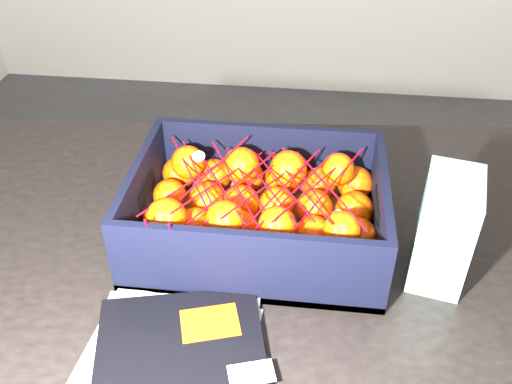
# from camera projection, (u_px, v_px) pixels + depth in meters

# --- Properties ---
(ground) EXTENTS (3.50, 3.50, 0.00)m
(ground) POSITION_uv_depth(u_px,v_px,m) (310.00, 371.00, 1.57)
(ground) COLOR #333335
(ground) RESTS_ON ground
(table) EXTENTS (1.26, 0.90, 0.75)m
(table) POSITION_uv_depth(u_px,v_px,m) (225.00, 296.00, 0.93)
(table) COLOR black
(table) RESTS_ON ground
(magazine_stack) EXTENTS (0.28, 0.32, 0.02)m
(magazine_stack) POSITION_uv_depth(u_px,v_px,m) (168.00, 383.00, 0.67)
(magazine_stack) COLOR silver
(magazine_stack) RESTS_ON table
(produce_crate) EXTENTS (0.38, 0.29, 0.12)m
(produce_crate) POSITION_uv_depth(u_px,v_px,m) (258.00, 217.00, 0.88)
(produce_crate) COLOR brown
(produce_crate) RESTS_ON table
(clementine_heap) EXTENTS (0.36, 0.27, 0.11)m
(clementine_heap) POSITION_uv_depth(u_px,v_px,m) (260.00, 210.00, 0.87)
(clementine_heap) COLOR #FF4605
(clementine_heap) RESTS_ON produce_crate
(mesh_net) EXTENTS (0.32, 0.25, 0.09)m
(mesh_net) POSITION_uv_depth(u_px,v_px,m) (254.00, 187.00, 0.83)
(mesh_net) COLOR red
(mesh_net) RESTS_ON clementine_heap
(retail_carton) EXTENTS (0.10, 0.12, 0.16)m
(retail_carton) POSITION_uv_depth(u_px,v_px,m) (445.00, 229.00, 0.78)
(retail_carton) COLOR white
(retail_carton) RESTS_ON table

